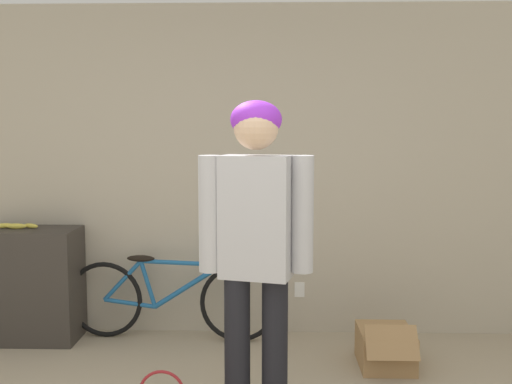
{
  "coord_description": "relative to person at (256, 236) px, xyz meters",
  "views": [
    {
      "loc": [
        0.34,
        -2.0,
        1.66
      ],
      "look_at": [
        0.25,
        1.09,
        1.32
      ],
      "focal_mm": 42.0,
      "sensor_mm": 36.0,
      "label": 1
    }
  ],
  "objects": [
    {
      "name": "bicycle",
      "position": [
        -0.71,
        1.41,
        -0.75
      ],
      "size": [
        1.66,
        0.46,
        0.67
      ],
      "rotation": [
        0.0,
        0.0,
        -0.07
      ],
      "color": "black",
      "rests_on": "ground_plane"
    },
    {
      "name": "person",
      "position": [
        0.0,
        0.0,
        0.0
      ],
      "size": [
        0.6,
        0.28,
        1.79
      ],
      "rotation": [
        0.0,
        0.0,
        -0.25
      ],
      "color": "black",
      "rests_on": "ground_plane"
    },
    {
      "name": "side_shelf",
      "position": [
        -1.8,
        1.38,
        -0.65
      ],
      "size": [
        0.77,
        0.42,
        0.87
      ],
      "color": "#38332D",
      "rests_on": "ground_plane"
    },
    {
      "name": "banana",
      "position": [
        -1.89,
        1.39,
        -0.19
      ],
      "size": [
        0.36,
        0.1,
        0.04
      ],
      "color": "#EAD64C",
      "rests_on": "side_shelf"
    },
    {
      "name": "cardboard_box",
      "position": [
        0.87,
        0.93,
        -0.95
      ],
      "size": [
        0.36,
        0.52,
        0.34
      ],
      "color": "#A87F51",
      "rests_on": "ground_plane"
    },
    {
      "name": "wall_back",
      "position": [
        -0.25,
        1.64,
        0.22
      ],
      "size": [
        8.0,
        0.07,
        2.6
      ],
      "color": "#B7AD99",
      "rests_on": "ground_plane"
    }
  ]
}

